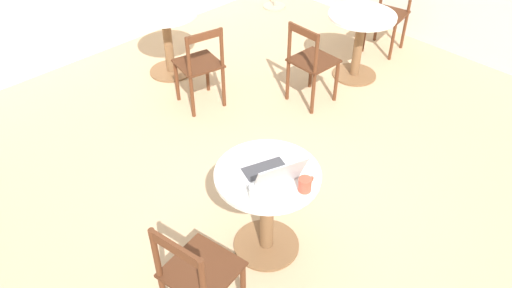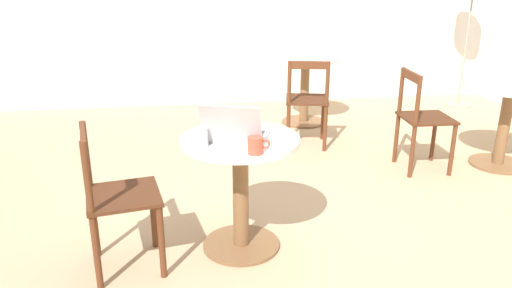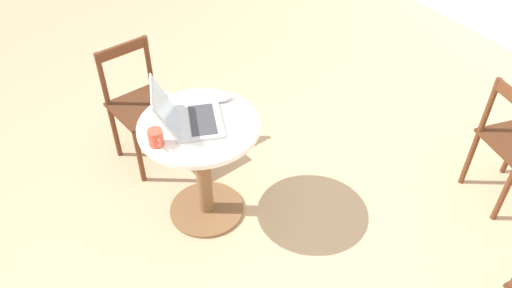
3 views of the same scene
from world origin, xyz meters
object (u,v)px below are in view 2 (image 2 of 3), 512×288
cafe_table_mid (507,111)px  cafe_table_near (241,174)px  chair_far_front (307,102)px  mouse (215,124)px  laptop (236,132)px  chair_mid_left (422,120)px  cafe_table_far (305,79)px  drinking_glass (202,137)px  chair_near_left (116,199)px  mug (256,145)px

cafe_table_mid → cafe_table_near: bearing=-157.2°
chair_far_front → mouse: (-0.96, -1.49, 0.29)m
cafe_table_mid → laptop: size_ratio=1.58×
chair_far_front → laptop: size_ratio=1.87×
cafe_table_mid → chair_mid_left: size_ratio=0.84×
cafe_table_mid → cafe_table_far: bearing=133.4°
cafe_table_near → laptop: laptop is taller
chair_far_front → cafe_table_far: bearing=77.9°
drinking_glass → chair_mid_left: bearing=31.5°
cafe_table_mid → drinking_glass: size_ratio=6.90×
cafe_table_mid → chair_near_left: size_ratio=0.84×
cafe_table_far → mouse: 2.51m
cafe_table_far → drinking_glass: size_ratio=6.90×
laptop → mouse: laptop is taller
cafe_table_mid → cafe_table_far: 2.01m
cafe_table_mid → chair_mid_left: bearing=178.0°
laptop → drinking_glass: laptop is taller
chair_near_left → mug: chair_near_left is taller
chair_near_left → chair_mid_left: 2.60m
chair_near_left → mouse: bearing=31.3°
chair_near_left → cafe_table_far: bearing=56.8°
cafe_table_mid → drinking_glass: (-2.59, -1.11, 0.27)m
chair_far_front → mug: 2.15m
chair_far_front → mug: bearing=-111.4°
mouse → cafe_table_far: bearing=63.5°
laptop → mug: laptop is taller
laptop → drinking_glass: 0.20m
cafe_table_near → chair_mid_left: (1.63, 1.02, -0.05)m
laptop → drinking_glass: (-0.19, -0.06, 0.00)m
mug → laptop: bearing=110.3°
cafe_table_near → chair_far_front: (0.83, 1.71, -0.05)m
chair_far_front → mug: chair_far_front is taller
cafe_table_mid → mug: bearing=-151.4°
cafe_table_near → cafe_table_mid: same height
chair_far_front → chair_near_left: bearing=-129.7°
mug → drinking_glass: (-0.27, 0.15, 0.00)m
chair_mid_left → cafe_table_far: bearing=114.2°
cafe_table_near → mug: 0.38m
cafe_table_near → chair_mid_left: 1.92m
cafe_table_near → drinking_glass: (-0.22, -0.11, 0.27)m
chair_near_left → mouse: chair_near_left is taller
cafe_table_far → chair_mid_left: chair_mid_left is taller
chair_mid_left → mug: chair_mid_left is taller
laptop → mouse: bearing=110.1°
cafe_table_far → chair_near_left: bearing=-123.2°
chair_mid_left → mug: (-1.58, -1.29, 0.32)m
chair_mid_left → laptop: (-1.66, -1.07, 0.33)m
chair_mid_left → drinking_glass: (-1.85, -1.13, 0.33)m
cafe_table_near → drinking_glass: drinking_glass is taller
mug → cafe_table_far: bearing=71.0°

